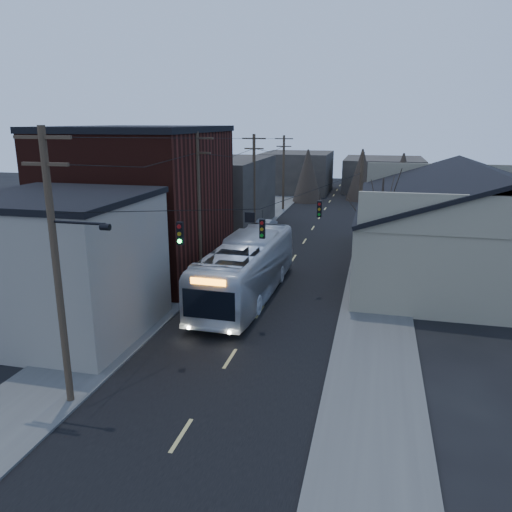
{
  "coord_description": "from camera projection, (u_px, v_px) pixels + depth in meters",
  "views": [
    {
      "loc": [
        6.11,
        -12.13,
        10.62
      ],
      "look_at": [
        -0.51,
        15.21,
        3.0
      ],
      "focal_mm": 35.0,
      "sensor_mm": 36.0,
      "label": 1
    }
  ],
  "objects": [
    {
      "name": "sidewalk_right",
      "position": [
        377.0,
        250.0,
        42.2
      ],
      "size": [
        4.0,
        110.0,
        0.12
      ],
      "primitive_type": "cube",
      "color": "#474744",
      "rests_on": "ground"
    },
    {
      "name": "building_brick",
      "position": [
        142.0,
        203.0,
        35.27
      ],
      "size": [
        10.0,
        12.0,
        10.0
      ],
      "primitive_type": "cube",
      "color": "black",
      "rests_on": "ground"
    },
    {
      "name": "building_far_right",
      "position": [
        383.0,
        174.0,
        78.97
      ],
      "size": [
        12.0,
        14.0,
        5.0
      ],
      "primitive_type": "cube",
      "color": "#2E2825",
      "rests_on": "ground"
    },
    {
      "name": "building_left_far",
      "position": [
        218.0,
        194.0,
        50.56
      ],
      "size": [
        9.0,
        14.0,
        7.0
      ],
      "primitive_type": "cube",
      "color": "#2E2825",
      "rests_on": "ground"
    },
    {
      "name": "parked_car",
      "position": [
        263.0,
        227.0,
        48.18
      ],
      "size": [
        2.04,
        4.39,
        1.39
      ],
      "primitive_type": "imported",
      "rotation": [
        0.0,
        0.0,
        -0.14
      ],
      "color": "#A0A2A7",
      "rests_on": "ground"
    },
    {
      "name": "road_surface",
      "position": [
        301.0,
        246.0,
        43.69
      ],
      "size": [
        9.0,
        110.0,
        0.02
      ],
      "primitive_type": "cube",
      "color": "black",
      "rests_on": "ground"
    },
    {
      "name": "ground",
      "position": [
        157.0,
        474.0,
        15.54
      ],
      "size": [
        160.0,
        160.0,
        0.0
      ],
      "primitive_type": "plane",
      "color": "black",
      "rests_on": "ground"
    },
    {
      "name": "sidewalk_left",
      "position": [
        230.0,
        242.0,
        45.15
      ],
      "size": [
        4.0,
        110.0,
        0.12
      ],
      "primitive_type": "cube",
      "color": "#474744",
      "rests_on": "ground"
    },
    {
      "name": "building_far_left",
      "position": [
        297.0,
        172.0,
        77.1
      ],
      "size": [
        10.0,
        12.0,
        6.0
      ],
      "primitive_type": "cube",
      "color": "#2E2825",
      "rests_on": "ground"
    },
    {
      "name": "bus",
      "position": [
        246.0,
        269.0,
        30.6
      ],
      "size": [
        3.49,
        13.48,
        3.73
      ],
      "primitive_type": "imported",
      "rotation": [
        0.0,
        0.0,
        3.11
      ],
      "color": "silver",
      "rests_on": "ground"
    },
    {
      "name": "utility_lines",
      "position": [
        250.0,
        199.0,
        37.6
      ],
      "size": [
        11.24,
        45.28,
        10.5
      ],
      "color": "#382B1E",
      "rests_on": "ground"
    },
    {
      "name": "bare_tree",
      "position": [
        380.0,
        235.0,
        31.89
      ],
      "size": [
        0.4,
        0.4,
        7.2
      ],
      "primitive_type": "cone",
      "color": "black",
      "rests_on": "ground"
    },
    {
      "name": "warehouse",
      "position": [
        473.0,
        237.0,
        35.34
      ],
      "size": [
        16.16,
        20.6,
        7.73
      ],
      "color": "gray",
      "rests_on": "ground"
    },
    {
      "name": "building_clapboard",
      "position": [
        63.0,
        267.0,
        25.12
      ],
      "size": [
        8.0,
        8.0,
        7.0
      ],
      "primitive_type": "cube",
      "color": "gray",
      "rests_on": "ground"
    }
  ]
}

